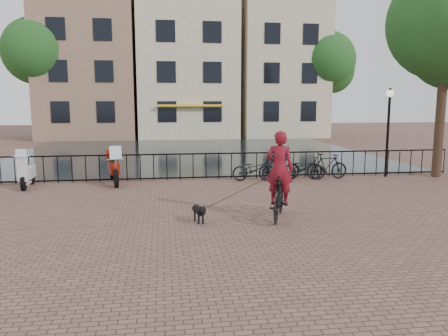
{
  "coord_description": "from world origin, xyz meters",
  "views": [
    {
      "loc": [
        -1.63,
        -8.6,
        3.0
      ],
      "look_at": [
        0.0,
        3.0,
        1.2
      ],
      "focal_mm": 35.0,
      "sensor_mm": 36.0,
      "label": 1
    }
  ],
  "objects": [
    {
      "name": "lamp_post",
      "position": [
        7.2,
        7.6,
        2.38
      ],
      "size": [
        0.3,
        0.3,
        3.45
      ],
      "color": "black",
      "rests_on": "ground"
    },
    {
      "name": "motorcycle",
      "position": [
        -3.44,
        7.57,
        0.75
      ],
      "size": [
        0.91,
        2.16,
        1.5
      ],
      "rotation": [
        0.0,
        0.0,
        0.2
      ],
      "color": "maroon",
      "rests_on": "ground"
    },
    {
      "name": "tree_far_left",
      "position": [
        -11.0,
        27.0,
        6.73
      ],
      "size": [
        5.04,
        5.04,
        9.27
      ],
      "color": "black",
      "rests_on": "ground"
    },
    {
      "name": "scooter",
      "position": [
        -6.36,
        7.3,
        0.73
      ],
      "size": [
        0.54,
        1.59,
        1.45
      ],
      "rotation": [
        0.0,
        0.0,
        0.06
      ],
      "color": "silver",
      "rests_on": "ground"
    },
    {
      "name": "canal_house_right",
      "position": [
        8.5,
        30.0,
        6.65
      ],
      "size": [
        7.0,
        9.0,
        13.3
      ],
      "color": "beige",
      "rests_on": "ground"
    },
    {
      "name": "dog",
      "position": [
        -0.78,
        1.97,
        0.24
      ],
      "size": [
        0.39,
        0.75,
        0.49
      ],
      "rotation": [
        0.0,
        0.0,
        0.22
      ],
      "color": "black",
      "rests_on": "ground"
    },
    {
      "name": "cyclist",
      "position": [
        1.28,
        2.01,
        1.01
      ],
      "size": [
        1.22,
        2.0,
        2.65
      ],
      "rotation": [
        0.0,
        0.0,
        2.77
      ],
      "color": "black",
      "rests_on": "ground"
    },
    {
      "name": "canal_house_mid",
      "position": [
        0.5,
        30.0,
        5.9
      ],
      "size": [
        8.0,
        9.5,
        11.8
      ],
      "color": "#BCAF8E",
      "rests_on": "ground"
    },
    {
      "name": "canal_house_left",
      "position": [
        -7.5,
        30.0,
        6.4
      ],
      "size": [
        7.5,
        9.0,
        12.8
      ],
      "color": "#8D6352",
      "rests_on": "ground"
    },
    {
      "name": "parked_bike_2",
      "position": [
        3.7,
        7.4,
        0.45
      ],
      "size": [
        1.75,
        0.72,
        0.9
      ],
      "primitive_type": "imported",
      "rotation": [
        0.0,
        0.0,
        1.5
      ],
      "color": "black",
      "rests_on": "ground"
    },
    {
      "name": "canal_water",
      "position": [
        0.0,
        17.3,
        0.0
      ],
      "size": [
        20.0,
        20.0,
        0.0
      ],
      "primitive_type": "plane",
      "color": "black",
      "rests_on": "ground"
    },
    {
      "name": "parked_bike_0",
      "position": [
        1.8,
        7.4,
        0.45
      ],
      "size": [
        1.76,
        0.73,
        0.9
      ],
      "primitive_type": "imported",
      "rotation": [
        0.0,
        0.0,
        1.49
      ],
      "color": "black",
      "rests_on": "ground"
    },
    {
      "name": "tree_near_right",
      "position": [
        9.2,
        7.3,
        5.97
      ],
      "size": [
        4.48,
        4.48,
        8.24
      ],
      "color": "black",
      "rests_on": "ground"
    },
    {
      "name": "railing",
      "position": [
        0.0,
        8.0,
        0.5
      ],
      "size": [
        20.0,
        0.05,
        1.02
      ],
      "color": "black",
      "rests_on": "ground"
    },
    {
      "name": "ground",
      "position": [
        0.0,
        0.0,
        0.0
      ],
      "size": [
        100.0,
        100.0,
        0.0
      ],
      "primitive_type": "plane",
      "color": "brown",
      "rests_on": "ground"
    },
    {
      "name": "parked_bike_1",
      "position": [
        2.75,
        7.4,
        0.5
      ],
      "size": [
        1.71,
        0.68,
        1.0
      ],
      "primitive_type": "imported",
      "rotation": [
        0.0,
        0.0,
        1.7
      ],
      "color": "black",
      "rests_on": "ground"
    },
    {
      "name": "parked_bike_3",
      "position": [
        4.65,
        7.4,
        0.5
      ],
      "size": [
        1.69,
        0.57,
        1.0
      ],
      "primitive_type": "imported",
      "rotation": [
        0.0,
        0.0,
        1.63
      ],
      "color": "black",
      "rests_on": "ground"
    },
    {
      "name": "tree_far_right",
      "position": [
        12.0,
        27.0,
        6.35
      ],
      "size": [
        4.76,
        4.76,
        8.76
      ],
      "color": "black",
      "rests_on": "ground"
    }
  ]
}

